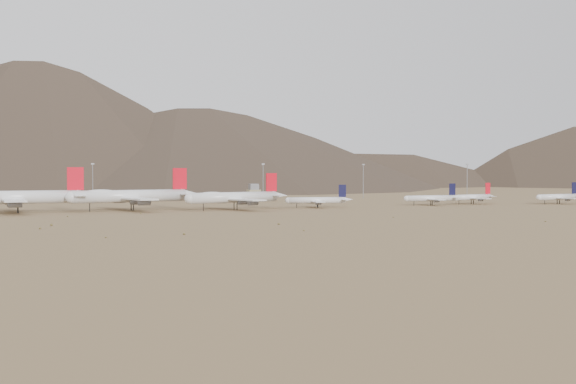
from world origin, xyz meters
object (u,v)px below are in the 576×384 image
object	(u,v)px
widebody_centre	(131,196)
control_tower	(254,194)
widebody_east	(234,197)
widebody_west	(16,197)
narrowbody_b	(432,198)
narrowbody_a	(318,200)

from	to	relation	value
widebody_centre	control_tower	distance (m)	130.37
widebody_east	control_tower	distance (m)	107.96
widebody_west	narrowbody_b	size ratio (longest dim) A/B	1.95
narrowbody_b	narrowbody_a	bearing A→B (deg)	-177.35
widebody_east	narrowbody_a	world-z (taller)	widebody_east
widebody_west	control_tower	xyz separation A→B (m)	(153.29, 92.48, -2.65)
widebody_east	narrowbody_b	distance (m)	128.42
widebody_east	control_tower	world-z (taller)	widebody_east
widebody_east	control_tower	xyz separation A→B (m)	(40.90, 99.90, -1.51)
widebody_west	narrowbody_a	world-z (taller)	widebody_west
widebody_west	widebody_centre	size ratio (longest dim) A/B	1.04
widebody_centre	narrowbody_a	bearing A→B (deg)	-16.66
narrowbody_b	widebody_centre	bearing A→B (deg)	178.75
widebody_west	narrowbody_a	xyz separation A→B (m)	(163.68, -1.41, -3.71)
widebody_west	narrowbody_b	world-z (taller)	widebody_west
narrowbody_b	control_tower	bearing A→B (deg)	133.09
narrowbody_a	narrowbody_b	distance (m)	76.79
narrowbody_a	control_tower	xyz separation A→B (m)	(-10.39, 93.89, 1.06)
widebody_east	narrowbody_a	size ratio (longest dim) A/B	1.62
widebody_west	widebody_east	distance (m)	112.63
narrowbody_a	narrowbody_b	world-z (taller)	narrowbody_b
narrowbody_b	control_tower	distance (m)	124.03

